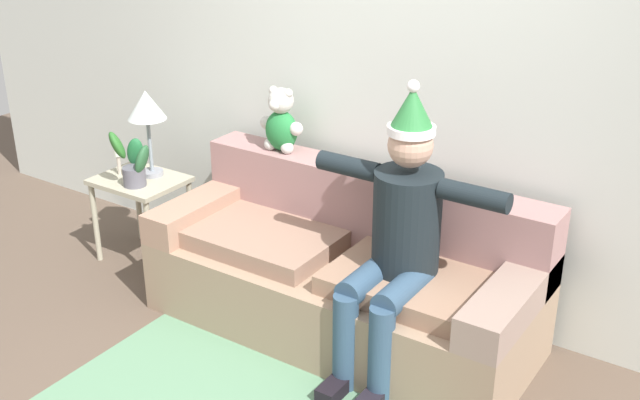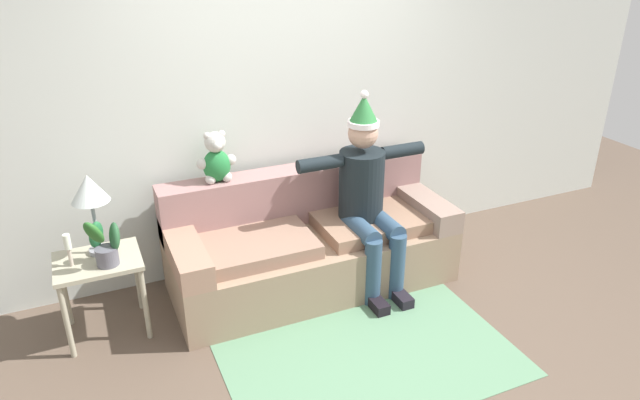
{
  "view_description": "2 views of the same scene",
  "coord_description": "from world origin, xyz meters",
  "px_view_note": "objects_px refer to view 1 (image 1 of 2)",
  "views": [
    {
      "loc": [
        1.98,
        -2.18,
        2.44
      ],
      "look_at": [
        -0.05,
        0.86,
        0.83
      ],
      "focal_mm": 44.03,
      "sensor_mm": 36.0,
      "label": 1
    },
    {
      "loc": [
        -1.5,
        -2.56,
        2.5
      ],
      "look_at": [
        0.04,
        0.92,
        0.74
      ],
      "focal_mm": 32.45,
      "sensor_mm": 36.0,
      "label": 2
    }
  ],
  "objects_px": {
    "person_seated": "(398,233)",
    "candle_tall": "(118,153)",
    "couch": "(346,274)",
    "teddy_bear": "(281,122)",
    "table_lamp": "(147,109)",
    "potted_plant": "(133,162)",
    "side_table": "(141,192)"
  },
  "relations": [
    {
      "from": "person_seated",
      "to": "candle_tall",
      "type": "height_order",
      "value": "person_seated"
    },
    {
      "from": "teddy_bear",
      "to": "potted_plant",
      "type": "xyz_separation_m",
      "value": [
        -0.85,
        -0.39,
        -0.3
      ]
    },
    {
      "from": "teddy_bear",
      "to": "couch",
      "type": "bearing_deg",
      "value": -22.73
    },
    {
      "from": "teddy_bear",
      "to": "side_table",
      "type": "distance_m",
      "value": 1.1
    },
    {
      "from": "couch",
      "to": "candle_tall",
      "type": "height_order",
      "value": "couch"
    },
    {
      "from": "side_table",
      "to": "table_lamp",
      "type": "distance_m",
      "value": 0.54
    },
    {
      "from": "couch",
      "to": "potted_plant",
      "type": "height_order",
      "value": "potted_plant"
    },
    {
      "from": "candle_tall",
      "to": "couch",
      "type": "bearing_deg",
      "value": 2.04
    },
    {
      "from": "side_table",
      "to": "potted_plant",
      "type": "xyz_separation_m",
      "value": [
        0.06,
        -0.09,
        0.24
      ]
    },
    {
      "from": "candle_tall",
      "to": "table_lamp",
      "type": "bearing_deg",
      "value": 30.72
    },
    {
      "from": "couch",
      "to": "teddy_bear",
      "type": "distance_m",
      "value": 0.96
    },
    {
      "from": "person_seated",
      "to": "potted_plant",
      "type": "distance_m",
      "value": 1.85
    },
    {
      "from": "side_table",
      "to": "table_lamp",
      "type": "bearing_deg",
      "value": 71.7
    },
    {
      "from": "side_table",
      "to": "person_seated",
      "type": "bearing_deg",
      "value": -3.84
    },
    {
      "from": "teddy_bear",
      "to": "side_table",
      "type": "relative_size",
      "value": 0.67
    },
    {
      "from": "potted_plant",
      "to": "table_lamp",
      "type": "bearing_deg",
      "value": 98.91
    },
    {
      "from": "person_seated",
      "to": "candle_tall",
      "type": "bearing_deg",
      "value": 177.0
    },
    {
      "from": "side_table",
      "to": "potted_plant",
      "type": "height_order",
      "value": "potted_plant"
    },
    {
      "from": "couch",
      "to": "teddy_bear",
      "type": "height_order",
      "value": "teddy_bear"
    },
    {
      "from": "teddy_bear",
      "to": "potted_plant",
      "type": "relative_size",
      "value": 1.02
    },
    {
      "from": "side_table",
      "to": "table_lamp",
      "type": "height_order",
      "value": "table_lamp"
    },
    {
      "from": "table_lamp",
      "to": "candle_tall",
      "type": "relative_size",
      "value": 2.47
    },
    {
      "from": "person_seated",
      "to": "side_table",
      "type": "distance_m",
      "value": 1.94
    },
    {
      "from": "side_table",
      "to": "teddy_bear",
      "type": "bearing_deg",
      "value": 18.1
    },
    {
      "from": "couch",
      "to": "teddy_bear",
      "type": "relative_size",
      "value": 5.58
    },
    {
      "from": "person_seated",
      "to": "candle_tall",
      "type": "relative_size",
      "value": 6.66
    },
    {
      "from": "couch",
      "to": "table_lamp",
      "type": "height_order",
      "value": "table_lamp"
    },
    {
      "from": "couch",
      "to": "potted_plant",
      "type": "distance_m",
      "value": 1.51
    },
    {
      "from": "person_seated",
      "to": "teddy_bear",
      "type": "bearing_deg",
      "value": 157.18
    },
    {
      "from": "person_seated",
      "to": "potted_plant",
      "type": "xyz_separation_m",
      "value": [
        -1.85,
        0.04,
        -0.04
      ]
    },
    {
      "from": "potted_plant",
      "to": "person_seated",
      "type": "bearing_deg",
      "value": -1.09
    },
    {
      "from": "table_lamp",
      "to": "person_seated",
      "type": "bearing_deg",
      "value": -6.54
    }
  ]
}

